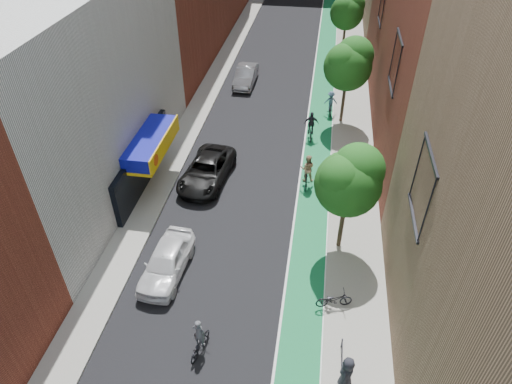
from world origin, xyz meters
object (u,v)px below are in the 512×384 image
at_px(parked_car_white, 166,262).
at_px(pedestrian, 347,374).
at_px(cyclist_lane_near, 307,173).
at_px(cyclist_lane_far, 330,104).
at_px(parked_car_black, 207,170).
at_px(cyclist_lane_mid, 311,128).
at_px(cyclist_lead, 200,341).
at_px(parked_car_silver, 246,76).

relative_size(parked_car_white, pedestrian, 2.50).
height_order(cyclist_lane_near, cyclist_lane_far, cyclist_lane_near).
distance_m(parked_car_black, cyclist_lane_near, 6.48).
bearing_deg(parked_car_white, parked_car_black, 92.03).
bearing_deg(pedestrian, cyclist_lane_far, -162.95).
height_order(cyclist_lane_mid, cyclist_lane_far, cyclist_lane_mid).
relative_size(cyclist_lane_near, cyclist_lane_far, 1.15).
relative_size(cyclist_lane_near, pedestrian, 1.20).
relative_size(parked_car_white, cyclist_lead, 2.38).
bearing_deg(parked_car_white, cyclist_lead, -53.11).
height_order(parked_car_white, cyclist_lead, cyclist_lead).
xyz_separation_m(cyclist_lane_near, pedestrian, (2.47, -13.58, 0.12)).
relative_size(parked_car_black, cyclist_lane_far, 2.89).
height_order(parked_car_black, cyclist_lane_mid, cyclist_lane_mid).
xyz_separation_m(parked_car_silver, pedestrian, (8.93, -27.93, 0.30)).
bearing_deg(parked_car_black, cyclist_lane_near, 10.09).
xyz_separation_m(parked_car_white, cyclist_lead, (2.80, -4.17, -0.15)).
height_order(cyclist_lead, pedestrian, pedestrian).
relative_size(parked_car_white, cyclist_lane_far, 2.40).
distance_m(parked_car_silver, cyclist_lane_far, 8.93).
height_order(parked_car_black, pedestrian, pedestrian).
relative_size(parked_car_white, parked_car_black, 0.83).
xyz_separation_m(parked_car_white, cyclist_lane_near, (6.60, 8.60, 0.17)).
xyz_separation_m(parked_car_silver, cyclist_lane_far, (7.71, -4.51, 0.08)).
xyz_separation_m(cyclist_lead, pedestrian, (6.27, -0.81, 0.43)).
distance_m(parked_car_white, cyclist_lane_far, 20.04).
xyz_separation_m(cyclist_lead, cyclist_lane_far, (5.04, 22.62, 0.21)).
xyz_separation_m(parked_car_black, parked_car_silver, (-0.01, 14.81, -0.00)).
height_order(parked_car_white, cyclist_lane_near, cyclist_lane_near).
height_order(parked_car_silver, pedestrian, pedestrian).
bearing_deg(parked_car_silver, cyclist_lane_far, -29.79).
height_order(parked_car_white, pedestrian, pedestrian).
height_order(parked_car_white, parked_car_silver, parked_car_white).
distance_m(parked_car_black, cyclist_lead, 12.59).
bearing_deg(cyclist_lead, cyclist_lane_far, -90.06).
bearing_deg(cyclist_lane_far, pedestrian, 87.86).
relative_size(cyclist_lead, cyclist_lane_far, 1.01).
relative_size(parked_car_white, cyclist_lane_near, 2.08).
bearing_deg(cyclist_lane_mid, cyclist_lane_near, 86.90).
bearing_deg(cyclist_lead, cyclist_lane_near, -94.06).
distance_m(parked_car_white, cyclist_lane_near, 10.84).
distance_m(parked_car_white, parked_car_black, 8.14).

